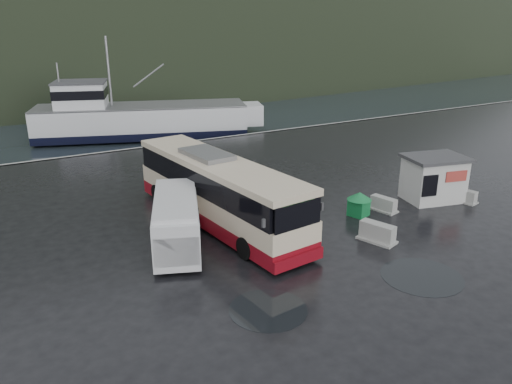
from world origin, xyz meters
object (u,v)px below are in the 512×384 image
dome_tent (274,256)px  white_van (178,247)px  jersey_barrier_c (463,202)px  fishing_trawler (142,123)px  ticket_kiosk (431,200)px  jersey_barrier_b (383,211)px  waste_bin_right (358,215)px  jersey_barrier_a (377,241)px  coach_bus (219,223)px  waste_bin_left (276,246)px

dome_tent → white_van: bearing=137.9°
jersey_barrier_c → fishing_trawler: size_ratio=0.06×
ticket_kiosk → jersey_barrier_c: size_ratio=2.27×
ticket_kiosk → jersey_barrier_b: bearing=-167.8°
white_van → waste_bin_right: white_van is taller
waste_bin_right → dome_tent: size_ratio=0.51×
white_van → jersey_barrier_a: size_ratio=3.31×
ticket_kiosk → jersey_barrier_a: size_ratio=1.87×
dome_tent → jersey_barrier_b: bearing=12.2°
jersey_barrier_c → ticket_kiosk: bearing=139.3°
coach_bus → waste_bin_right: bearing=-28.1°
jersey_barrier_c → waste_bin_right: bearing=168.3°
dome_tent → jersey_barrier_a: bearing=-11.7°
ticket_kiosk → waste_bin_left: bearing=-162.3°
dome_tent → jersey_barrier_c: size_ratio=1.73×
waste_bin_left → jersey_barrier_c: size_ratio=0.91×
coach_bus → jersey_barrier_b: (8.55, -2.91, 0.00)m
jersey_barrier_a → coach_bus: bearing=134.1°
jersey_barrier_b → fishing_trawler: 30.05m
coach_bus → waste_bin_left: coach_bus is taller
waste_bin_right → jersey_barrier_c: waste_bin_right is taller
coach_bus → waste_bin_left: 3.96m
waste_bin_right → ticket_kiosk: 5.28m
waste_bin_right → jersey_barrier_a: waste_bin_right is taller
waste_bin_left → jersey_barrier_b: (7.43, 0.89, 0.00)m
waste_bin_right → jersey_barrier_a: size_ratio=0.73×
fishing_trawler → dome_tent: bearing=-78.2°
waste_bin_left → fishing_trawler: (3.28, 30.65, 0.00)m
jersey_barrier_b → waste_bin_right: bearing=175.3°
waste_bin_right → white_van: bearing=173.3°
jersey_barrier_a → jersey_barrier_b: size_ratio=1.17×
ticket_kiosk → jersey_barrier_a: 7.19m
waste_bin_left → dome_tent: 1.07m
ticket_kiosk → jersey_barrier_a: (-6.66, -2.71, 0.00)m
waste_bin_right → waste_bin_left: bearing=-170.0°
waste_bin_left → dome_tent: bearing=-127.2°
jersey_barrier_b → jersey_barrier_c: (4.98, -1.24, 0.00)m
coach_bus → jersey_barrier_a: bearing=-52.2°
white_van → waste_bin_left: bearing=-7.4°
coach_bus → jersey_barrier_b: bearing=-25.0°
ticket_kiosk → jersey_barrier_c: 1.77m
fishing_trawler → waste_bin_left: bearing=-77.2°
coach_bus → white_van: size_ratio=2.14×
coach_bus → ticket_kiosk: size_ratio=3.79×
waste_bin_left → jersey_barrier_b: size_ratio=0.87×
coach_bus → fishing_trawler: bearing=74.5°
ticket_kiosk → jersey_barrier_a: ticket_kiosk is taller
jersey_barrier_b → jersey_barrier_c: 5.13m
dome_tent → jersey_barrier_c: dome_tent is taller
white_van → ticket_kiosk: bearing=16.0°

